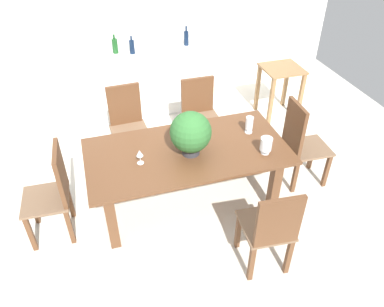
# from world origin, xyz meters

# --- Properties ---
(ground_plane) EXTENTS (7.04, 7.04, 0.00)m
(ground_plane) POSITION_xyz_m (0.00, 0.00, 0.00)
(ground_plane) COLOR silver
(back_wall) EXTENTS (6.40, 0.10, 2.60)m
(back_wall) POSITION_xyz_m (0.00, 2.60, 1.30)
(back_wall) COLOR white
(back_wall) RESTS_ON ground
(dining_table) EXTENTS (2.01, 1.02, 0.74)m
(dining_table) POSITION_xyz_m (0.00, -0.10, 0.61)
(dining_table) COLOR brown
(dining_table) RESTS_ON ground
(chair_foot_end) EXTENTS (0.49, 0.44, 1.05)m
(chair_foot_end) POSITION_xyz_m (1.30, -0.10, 0.57)
(chair_foot_end) COLOR brown
(chair_foot_end) RESTS_ON ground
(chair_far_right) EXTENTS (0.46, 0.41, 0.95)m
(chair_far_right) POSITION_xyz_m (0.45, 0.90, 0.53)
(chair_far_right) COLOR brown
(chair_far_right) RESTS_ON ground
(chair_far_left) EXTENTS (0.44, 0.43, 0.99)m
(chair_far_left) POSITION_xyz_m (-0.46, 0.91, 0.54)
(chair_far_left) COLOR brown
(chair_far_left) RESTS_ON ground
(chair_near_right) EXTENTS (0.46, 0.48, 0.98)m
(chair_near_right) POSITION_xyz_m (0.45, -1.12, 0.54)
(chair_near_right) COLOR brown
(chair_near_right) RESTS_ON ground
(chair_head_end) EXTENTS (0.45, 0.46, 1.01)m
(chair_head_end) POSITION_xyz_m (-1.31, -0.11, 0.55)
(chair_head_end) COLOR brown
(chair_head_end) RESTS_ON ground
(flower_centerpiece) EXTENTS (0.40, 0.40, 0.45)m
(flower_centerpiece) POSITION_xyz_m (0.02, -0.16, 0.98)
(flower_centerpiece) COLOR #333338
(flower_centerpiece) RESTS_ON dining_table
(crystal_vase_left) EXTENTS (0.08, 0.08, 0.19)m
(crystal_vase_left) POSITION_xyz_m (0.72, 0.01, 0.84)
(crystal_vase_left) COLOR silver
(crystal_vase_left) RESTS_ON dining_table
(crystal_vase_center_near) EXTENTS (0.12, 0.12, 0.18)m
(crystal_vase_center_near) POSITION_xyz_m (0.72, -0.37, 0.84)
(crystal_vase_center_near) COLOR silver
(crystal_vase_center_near) RESTS_ON dining_table
(wine_glass) EXTENTS (0.07, 0.07, 0.15)m
(wine_glass) POSITION_xyz_m (-0.48, -0.17, 0.85)
(wine_glass) COLOR silver
(wine_glass) RESTS_ON dining_table
(kitchen_counter) EXTENTS (1.64, 0.53, 0.97)m
(kitchen_counter) POSITION_xyz_m (-0.06, 2.05, 0.48)
(kitchen_counter) COLOR white
(kitchen_counter) RESTS_ON ground
(wine_bottle_dark) EXTENTS (0.07, 0.07, 0.27)m
(wine_bottle_dark) POSITION_xyz_m (0.61, 2.01, 1.07)
(wine_bottle_dark) COLOR #0F1E38
(wine_bottle_dark) RESTS_ON kitchen_counter
(wine_bottle_tall) EXTENTS (0.08, 0.08, 0.26)m
(wine_bottle_tall) POSITION_xyz_m (-0.39, 2.02, 1.07)
(wine_bottle_tall) COLOR #194C1E
(wine_bottle_tall) RESTS_ON kitchen_counter
(wine_bottle_amber) EXTENTS (0.07, 0.07, 0.24)m
(wine_bottle_amber) POSITION_xyz_m (-0.18, 1.93, 1.06)
(wine_bottle_amber) COLOR #0F1E38
(wine_bottle_amber) RESTS_ON kitchen_counter
(wine_bottle_green) EXTENTS (0.08, 0.08, 0.28)m
(wine_bottle_green) POSITION_xyz_m (0.46, 2.16, 1.08)
(wine_bottle_green) COLOR #B2BFB7
(wine_bottle_green) RESTS_ON kitchen_counter
(side_table) EXTENTS (0.55, 0.52, 0.75)m
(side_table) POSITION_xyz_m (1.81, 1.34, 0.55)
(side_table) COLOR olive
(side_table) RESTS_ON ground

